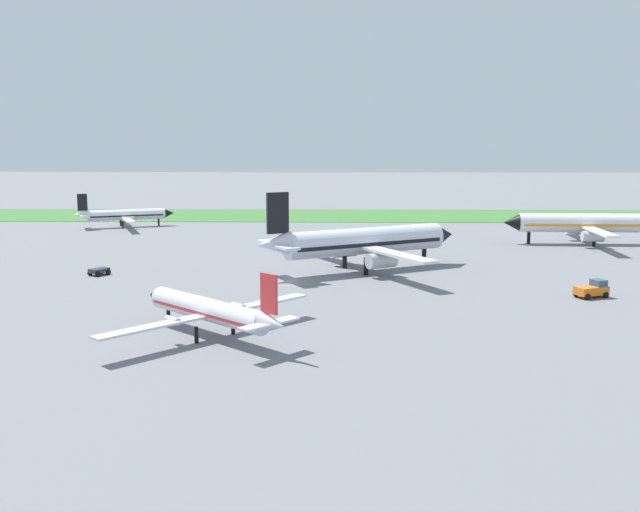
{
  "coord_description": "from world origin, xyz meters",
  "views": [
    {
      "loc": [
        6.2,
        -88.37,
        17.4
      ],
      "look_at": [
        4.19,
        1.04,
        3.0
      ],
      "focal_mm": 40.85,
      "sensor_mm": 36.0,
      "label": 1
    }
  ],
  "objects_px": {
    "airplane_parked_jet_far": "(585,223)",
    "baggage_cart_midfield": "(99,271)",
    "airplane_midfield_jet": "(362,242)",
    "pushback_tug_near_gate": "(592,289)",
    "airplane_foreground_turboprop": "(210,310)",
    "airplane_taxiing_turboprop": "(125,215)"
  },
  "relations": [
    {
      "from": "airplane_parked_jet_far",
      "to": "baggage_cart_midfield",
      "type": "height_order",
      "value": "airplane_parked_jet_far"
    },
    {
      "from": "airplane_midfield_jet",
      "to": "pushback_tug_near_gate",
      "type": "bearing_deg",
      "value": -61.66
    },
    {
      "from": "airplane_parked_jet_far",
      "to": "airplane_midfield_jet",
      "type": "bearing_deg",
      "value": 35.7
    },
    {
      "from": "pushback_tug_near_gate",
      "to": "airplane_foreground_turboprop",
      "type": "bearing_deg",
      "value": -179.86
    },
    {
      "from": "airplane_midfield_jet",
      "to": "pushback_tug_near_gate",
      "type": "distance_m",
      "value": 29.87
    },
    {
      "from": "airplane_parked_jet_far",
      "to": "pushback_tug_near_gate",
      "type": "xyz_separation_m",
      "value": [
        -13.0,
        -41.82,
        -2.59
      ]
    },
    {
      "from": "pushback_tug_near_gate",
      "to": "baggage_cart_midfield",
      "type": "relative_size",
      "value": 1.36
    },
    {
      "from": "airplane_midfield_jet",
      "to": "airplane_taxiing_turboprop",
      "type": "relative_size",
      "value": 1.29
    },
    {
      "from": "airplane_foreground_turboprop",
      "to": "airplane_midfield_jet",
      "type": "bearing_deg",
      "value": -70.68
    },
    {
      "from": "airplane_parked_jet_far",
      "to": "baggage_cart_midfield",
      "type": "xyz_separation_m",
      "value": [
        -72.16,
        -29.79,
        -2.94
      ]
    },
    {
      "from": "pushback_tug_near_gate",
      "to": "baggage_cart_midfield",
      "type": "height_order",
      "value": "pushback_tug_near_gate"
    },
    {
      "from": "airplane_midfield_jet",
      "to": "airplane_foreground_turboprop",
      "type": "bearing_deg",
      "value": -142.89
    },
    {
      "from": "airplane_parked_jet_far",
      "to": "airplane_foreground_turboprop",
      "type": "relative_size",
      "value": 1.58
    },
    {
      "from": "airplane_parked_jet_far",
      "to": "baggage_cart_midfield",
      "type": "relative_size",
      "value": 9.34
    },
    {
      "from": "airplane_parked_jet_far",
      "to": "airplane_foreground_turboprop",
      "type": "distance_m",
      "value": 79.2
    },
    {
      "from": "airplane_foreground_turboprop",
      "to": "baggage_cart_midfield",
      "type": "relative_size",
      "value": 5.92
    },
    {
      "from": "airplane_midfield_jet",
      "to": "airplane_taxiing_turboprop",
      "type": "xyz_separation_m",
      "value": [
        -45.62,
        47.85,
        -1.42
      ]
    },
    {
      "from": "airplane_parked_jet_far",
      "to": "airplane_taxiing_turboprop",
      "type": "bearing_deg",
      "value": -13.2
    },
    {
      "from": "airplane_midfield_jet",
      "to": "pushback_tug_near_gate",
      "type": "height_order",
      "value": "airplane_midfield_jet"
    },
    {
      "from": "airplane_foreground_turboprop",
      "to": "pushback_tug_near_gate",
      "type": "height_order",
      "value": "airplane_foreground_turboprop"
    },
    {
      "from": "airplane_taxiing_turboprop",
      "to": "airplane_midfield_jet",
      "type": "bearing_deg",
      "value": -68.45
    },
    {
      "from": "airplane_parked_jet_far",
      "to": "airplane_foreground_turboprop",
      "type": "bearing_deg",
      "value": 49.84
    }
  ]
}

